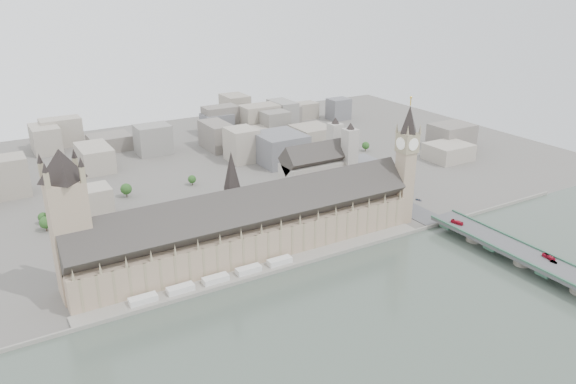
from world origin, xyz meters
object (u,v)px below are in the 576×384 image
elizabeth_tower (406,156)px  westminster_abbey (319,170)px  westminster_bridge (514,254)px  car_silver (554,262)px  victoria_tower (69,218)px  red_bus_north (457,222)px  car_approach (419,200)px  red_bus_south (549,257)px  palace_of_westminster (250,227)px

elizabeth_tower → westminster_abbey: elizabeth_tower is taller
westminster_bridge → car_silver: 29.36m
victoria_tower → red_bus_north: 289.21m
car_silver → red_bus_north: bearing=88.9°
westminster_abbey → victoria_tower: bearing=-163.5°
car_silver → car_approach: size_ratio=0.85×
car_silver → car_approach: bearing=82.9°
elizabeth_tower → red_bus_north: size_ratio=10.54×
westminster_abbey → car_approach: bearing=-55.2°
victoria_tower → westminster_abbey: bearing=16.5°
victoria_tower → red_bus_south: size_ratio=10.00×
red_bus_north → westminster_bridge: bearing=-98.2°
westminster_bridge → westminster_abbey: bearing=105.6°
car_silver → car_approach: (-1.18, 133.06, 0.02)m
victoria_tower → car_silver: victoria_tower is taller
elizabeth_tower → red_bus_north: bearing=-66.1°
car_silver → car_approach: car_approach is taller
victoria_tower → westminster_abbey: (232.92, 69.00, -30.12)m
westminster_bridge → red_bus_south: red_bus_south is taller
victoria_tower → red_bus_south: (290.23, -136.42, -43.56)m
palace_of_westminster → victoria_tower: (-122.00, 6.30, 32.50)m
car_silver → palace_of_westminster: bearing=133.2°
red_bus_north → palace_of_westminster: bearing=147.3°
elizabeth_tower → westminster_bridge: 111.81m
palace_of_westminster → car_approach: size_ratio=48.35×
palace_of_westminster → elizabeth_tower: (138.00, -11.70, 35.38)m
elizabeth_tower → car_approach: elizabeth_tower is taller
westminster_bridge → car_approach: car_approach is taller
westminster_abbey → red_bus_north: bearing=-70.4°
westminster_bridge → red_bus_south: (6.23, -22.92, 6.52)m
westminster_bridge → victoria_tower: bearing=158.2°
palace_of_westminster → red_bus_south: bearing=-37.7°
victoria_tower → red_bus_north: bearing=-12.4°
victoria_tower → red_bus_north: size_ratio=9.81×
palace_of_westminster → car_silver: 214.94m
palace_of_westminster → elizabeth_tower: bearing=-4.8°
red_bus_south → car_approach: (-3.09, 127.54, -0.60)m
elizabeth_tower → red_bus_south: bearing=-75.7°
victoria_tower → westminster_abbey: victoria_tower is taller
red_bus_south → car_silver: red_bus_south is taller
palace_of_westminster → red_bus_south: (168.23, -130.12, -11.06)m
palace_of_westminster → red_bus_north: palace_of_westminster is taller
westminster_bridge → westminster_abbey: size_ratio=4.78×
westminster_abbey → red_bus_south: 213.68m
palace_of_westminster → westminster_abbey: size_ratio=3.90×
red_bus_south → car_approach: bearing=97.9°
victoria_tower → palace_of_westminster: bearing=-3.0°
red_bus_south → westminster_bridge: bearing=111.7°
palace_of_westminster → westminster_bridge: palace_of_westminster is taller
westminster_abbey → car_silver: bearing=-75.3°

